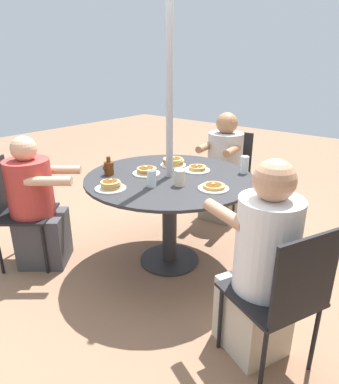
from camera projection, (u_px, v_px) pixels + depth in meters
name	position (u px, v px, depth m)	size (l,w,h in m)	color
ground_plane	(170.00, 260.00, 2.88)	(12.00, 12.00, 0.00)	#8C664C
patio_table	(170.00, 193.00, 2.67)	(1.29, 1.29, 0.74)	#28282B
umbrella_pole	(170.00, 138.00, 2.51)	(0.05, 0.05, 2.08)	#ADADB2
patio_chair_north	(229.00, 167.00, 3.68)	(0.47, 0.47, 0.87)	black
diner_north	(223.00, 172.00, 3.54)	(0.52, 0.41, 1.10)	gray
patio_chair_east	(14.00, 206.00, 2.69)	(0.58, 0.58, 0.87)	black
diner_east	(37.00, 208.00, 2.70)	(0.58, 0.60, 1.06)	#3D3D42
patio_chair_south	(283.00, 293.00, 1.69)	(0.54, 0.54, 0.87)	black
diner_south	(261.00, 270.00, 1.82)	(0.48, 0.56, 1.15)	beige
pancake_plate_a	(146.00, 171.00, 2.66)	(0.21, 0.21, 0.06)	white
pancake_plate_b	(213.00, 187.00, 2.35)	(0.21, 0.21, 0.04)	white
pancake_plate_c	(110.00, 186.00, 2.34)	(0.21, 0.21, 0.07)	white
pancake_plate_d	(197.00, 169.00, 2.74)	(0.21, 0.21, 0.05)	white
pancake_plate_e	(173.00, 162.00, 2.87)	(0.21, 0.21, 0.08)	white
syrup_bottle	(109.00, 168.00, 2.63)	(0.10, 0.08, 0.14)	#602D0F
coffee_cup	(180.00, 178.00, 2.41)	(0.08, 0.08, 0.12)	beige
drinking_glass_a	(152.00, 179.00, 2.38)	(0.07, 0.07, 0.12)	silver
drinking_glass_b	(245.00, 165.00, 2.67)	(0.06, 0.06, 0.14)	silver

